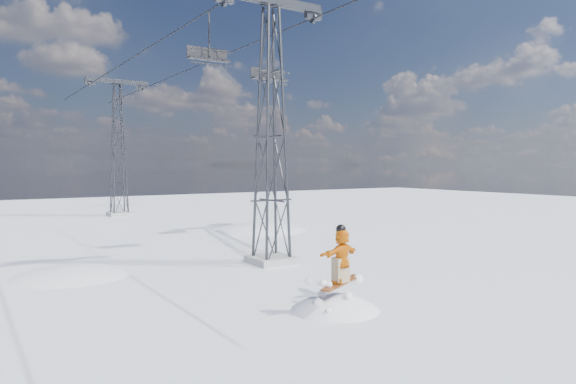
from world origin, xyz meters
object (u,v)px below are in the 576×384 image
object	(u,v)px
lift_tower_near	(271,137)
snowboarder_jump	(335,364)
lift_chair_near	(209,55)
lift_tower_far	(118,151)

from	to	relation	value
lift_tower_near	snowboarder_jump	distance (m)	10.35
snowboarder_jump	lift_chair_near	world-z (taller)	lift_chair_near
lift_tower_far	snowboarder_jump	bearing A→B (deg)	-93.77
lift_tower_far	lift_chair_near	world-z (taller)	lift_tower_far
lift_tower_near	lift_chair_near	bearing A→B (deg)	145.02
lift_tower_near	lift_chair_near	size ratio (longest dim) A/B	4.92
lift_tower_far	lift_chair_near	distance (m)	23.83
lift_tower_far	lift_tower_near	bearing A→B (deg)	-90.00
lift_tower_far	snowboarder_jump	xyz separation A→B (m)	(-2.12, -32.21, -7.11)
snowboarder_jump	lift_chair_near	bearing A→B (deg)	90.50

